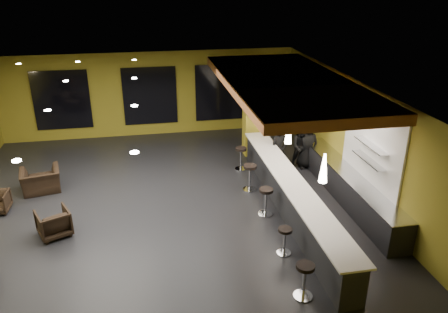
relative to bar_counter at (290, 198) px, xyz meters
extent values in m
cube|color=black|center=(-3.65, 1.00, -0.55)|extent=(12.00, 13.00, 0.10)
cube|color=black|center=(-3.65, 1.00, 3.05)|extent=(12.00, 13.00, 0.10)
cube|color=olive|center=(-3.65, 7.55, 1.25)|extent=(12.00, 0.10, 3.50)
cube|color=olive|center=(2.40, 1.00, 1.25)|extent=(0.10, 13.00, 3.50)
cube|color=#9C572D|center=(0.35, 2.00, 2.86)|extent=(3.60, 8.00, 0.28)
cube|color=black|center=(-7.15, 7.44, 1.20)|extent=(2.20, 0.06, 2.40)
cube|color=black|center=(-3.65, 7.44, 1.20)|extent=(2.20, 0.06, 2.40)
cube|color=black|center=(-0.65, 7.44, 1.20)|extent=(2.20, 0.06, 2.40)
cube|color=white|center=(2.31, 0.00, 1.50)|extent=(0.06, 3.20, 2.40)
cube|color=black|center=(0.00, 0.00, 0.00)|extent=(0.60, 8.00, 1.00)
cube|color=white|center=(0.00, 0.00, 0.52)|extent=(0.78, 8.10, 0.05)
cube|color=black|center=(2.00, 0.50, -0.07)|extent=(0.70, 6.00, 0.86)
cube|color=silver|center=(2.00, 0.50, 0.39)|extent=(0.72, 6.00, 0.03)
cube|color=silver|center=(2.17, -0.20, 1.10)|extent=(0.30, 1.50, 0.03)
cube|color=silver|center=(2.17, -0.20, 1.55)|extent=(0.30, 1.50, 0.03)
cube|color=#A59225|center=(0.00, 4.60, 1.25)|extent=(0.60, 0.60, 3.50)
cone|color=white|center=(0.00, -2.00, 1.85)|extent=(0.20, 0.20, 0.70)
cone|color=white|center=(0.00, 0.50, 1.85)|extent=(0.20, 0.20, 0.70)
cone|color=white|center=(0.00, 3.00, 1.85)|extent=(0.20, 0.20, 0.70)
imported|color=black|center=(0.50, 2.76, 0.34)|extent=(0.66, 0.48, 1.67)
imported|color=black|center=(1.41, 2.98, 0.32)|extent=(0.91, 0.78, 1.64)
imported|color=black|center=(1.60, 3.02, 0.36)|extent=(0.89, 0.62, 1.73)
imported|color=black|center=(-6.49, 0.11, -0.13)|extent=(1.04, 1.06, 0.73)
imported|color=black|center=(-7.30, 2.81, -0.12)|extent=(1.34, 1.23, 0.76)
cylinder|color=silver|center=(-0.85, -3.41, -0.48)|extent=(0.42, 0.42, 0.03)
cylinder|color=silver|center=(-0.85, -3.41, -0.11)|extent=(0.07, 0.07, 0.74)
cylinder|color=black|center=(-0.85, -3.41, 0.29)|extent=(0.40, 0.40, 0.08)
cylinder|color=silver|center=(-0.76, -1.83, -0.49)|extent=(0.36, 0.36, 0.03)
cylinder|color=silver|center=(-0.76, -1.83, -0.16)|extent=(0.06, 0.06, 0.64)
cylinder|color=black|center=(-0.76, -1.83, 0.18)|extent=(0.35, 0.35, 0.07)
cylinder|color=silver|center=(-0.70, 0.08, -0.48)|extent=(0.42, 0.42, 0.03)
cylinder|color=silver|center=(-0.70, 0.08, -0.11)|extent=(0.07, 0.07, 0.73)
cylinder|color=black|center=(-0.70, 0.08, 0.29)|extent=(0.40, 0.40, 0.08)
cylinder|color=silver|center=(-0.79, 1.66, -0.48)|extent=(0.44, 0.44, 0.03)
cylinder|color=silver|center=(-0.79, 1.66, -0.09)|extent=(0.08, 0.08, 0.77)
cylinder|color=black|center=(-0.79, 1.66, 0.32)|extent=(0.42, 0.42, 0.09)
cylinder|color=silver|center=(-0.71, 3.26, -0.48)|extent=(0.41, 0.41, 0.03)
cylinder|color=silver|center=(-0.71, 3.26, -0.12)|extent=(0.07, 0.07, 0.72)
cylinder|color=black|center=(-0.71, 3.26, 0.28)|extent=(0.39, 0.39, 0.08)
camera|label=1|loc=(-3.91, -10.44, 5.99)|focal=35.00mm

